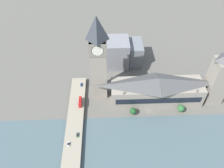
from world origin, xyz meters
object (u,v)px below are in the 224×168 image
object	(u,v)px
victoria_tower	(219,78)
car_northbound_lead	(69,144)
double_decker_bus_lead	(80,102)
car_northbound_tail	(81,85)
parliament_hall	(157,90)
clock_tower	(98,58)
car_northbound_mid	(78,135)
road_bridge	(72,151)

from	to	relation	value
victoria_tower	car_northbound_lead	xyz separation A→B (m)	(-48.61, 133.48, -22.24)
double_decker_bus_lead	car_northbound_tail	size ratio (longest dim) A/B	2.29
parliament_hall	car_northbound_lead	bearing A→B (deg)	121.66
double_decker_bus_lead	parliament_hall	bearing A→B (deg)	-85.04
victoria_tower	clock_tower	bearing A→B (deg)	84.55
victoria_tower	car_northbound_tail	xyz separation A→B (m)	(18.33, 127.21, -22.24)
clock_tower	car_northbound_tail	distance (m)	45.14
victoria_tower	car_northbound_mid	xyz separation A→B (m)	(-40.38, 126.89, -22.23)
car_northbound_tail	double_decker_bus_lead	bearing A→B (deg)	-178.72
double_decker_bus_lead	car_northbound_lead	size ratio (longest dim) A/B	2.60
parliament_hall	car_northbound_mid	size ratio (longest dim) A/B	20.23
car_northbound_lead	car_northbound_tail	world-z (taller)	car_northbound_lead
double_decker_bus_lead	car_northbound_lead	world-z (taller)	double_decker_bus_lead
clock_tower	double_decker_bus_lead	world-z (taller)	clock_tower
parliament_hall	car_northbound_mid	xyz separation A→B (m)	(-40.33, 72.14, -9.18)
car_northbound_mid	car_northbound_tail	xyz separation A→B (m)	(58.71, 0.32, -0.01)
double_decker_bus_lead	car_northbound_tail	xyz separation A→B (m)	(24.62, 0.55, -1.96)
car_northbound_lead	parliament_hall	bearing A→B (deg)	-58.34
road_bridge	car_northbound_mid	size ratio (longest dim) A/B	39.56
car_northbound_mid	car_northbound_tail	size ratio (longest dim) A/B	0.92
car_northbound_lead	car_northbound_mid	distance (m)	10.54
parliament_hall	car_northbound_tail	size ratio (longest dim) A/B	18.55
road_bridge	car_northbound_mid	xyz separation A→B (m)	(13.95, -3.49, 1.50)
car_northbound_tail	car_northbound_lead	bearing A→B (deg)	174.65
parliament_hall	car_northbound_tail	xyz separation A→B (m)	(18.38, 72.46, -9.19)
parliament_hall	road_bridge	bearing A→B (deg)	125.66
parliament_hall	car_northbound_lead	size ratio (longest dim) A/B	21.05
double_decker_bus_lead	clock_tower	bearing A→B (deg)	-47.93
double_decker_bus_lead	car_northbound_mid	bearing A→B (deg)	179.60
double_decker_bus_lead	car_northbound_lead	distance (m)	42.90
car_northbound_mid	victoria_tower	bearing A→B (deg)	-72.35
victoria_tower	car_northbound_lead	bearing A→B (deg)	110.01
clock_tower	car_northbound_tail	size ratio (longest dim) A/B	18.46
car_northbound_lead	car_northbound_mid	size ratio (longest dim) A/B	0.96
clock_tower	car_northbound_tail	bearing A→B (deg)	67.12
parliament_hall	clock_tower	bearing A→B (deg)	79.02
parliament_hall	victoria_tower	size ratio (longest dim) A/B	1.46
car_northbound_lead	road_bridge	bearing A→B (deg)	-151.56
double_decker_bus_lead	car_northbound_mid	distance (m)	34.14
double_decker_bus_lead	car_northbound_mid	xyz separation A→B (m)	(-34.08, 0.24, -1.95)
road_bridge	double_decker_bus_lead	world-z (taller)	double_decker_bus_lead
clock_tower	road_bridge	xyz separation A→B (m)	(-64.65, 22.14, -41.66)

